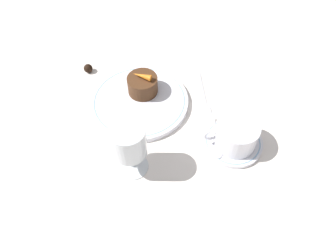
# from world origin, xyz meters

# --- Properties ---
(ground_plane) EXTENTS (3.00, 3.00, 0.00)m
(ground_plane) POSITION_xyz_m (0.00, 0.00, 0.00)
(ground_plane) COLOR white
(dinner_plate) EXTENTS (0.24, 0.24, 0.01)m
(dinner_plate) POSITION_xyz_m (-0.01, -0.04, 0.01)
(dinner_plate) COLOR white
(dinner_plate) RESTS_ON ground_plane
(saucer) EXTENTS (0.13, 0.13, 0.01)m
(saucer) POSITION_xyz_m (-0.22, 0.09, 0.01)
(saucer) COLOR white
(saucer) RESTS_ON ground_plane
(coffee_cup) EXTENTS (0.12, 0.09, 0.06)m
(coffee_cup) POSITION_xyz_m (-0.22, 0.10, 0.04)
(coffee_cup) COLOR white
(coffee_cup) RESTS_ON saucer
(spoon) EXTENTS (0.02, 0.12, 0.00)m
(spoon) POSITION_xyz_m (-0.18, 0.09, 0.01)
(spoon) COLOR silver
(spoon) RESTS_ON saucer
(wine_glass) EXTENTS (0.07, 0.07, 0.13)m
(wine_glass) POSITION_xyz_m (0.01, 0.14, 0.09)
(wine_glass) COLOR silver
(wine_glass) RESTS_ON ground_plane
(fork) EXTENTS (0.02, 0.17, 0.01)m
(fork) POSITION_xyz_m (-0.17, -0.04, 0.00)
(fork) COLOR silver
(fork) RESTS_ON ground_plane
(dessert_cake) EXTENTS (0.08, 0.08, 0.05)m
(dessert_cake) POSITION_xyz_m (-0.02, -0.07, 0.04)
(dessert_cake) COLOR #4C2D19
(dessert_cake) RESTS_ON dinner_plate
(carrot_garnish) EXTENTS (0.05, 0.03, 0.02)m
(carrot_garnish) POSITION_xyz_m (-0.02, -0.07, 0.07)
(carrot_garnish) COLOR orange
(carrot_garnish) RESTS_ON dessert_cake
(chocolate_truffle) EXTENTS (0.02, 0.02, 0.02)m
(chocolate_truffle) POSITION_xyz_m (0.13, -0.17, 0.01)
(chocolate_truffle) COLOR black
(chocolate_truffle) RESTS_ON ground_plane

